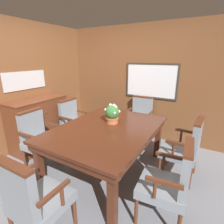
{
  "coord_description": "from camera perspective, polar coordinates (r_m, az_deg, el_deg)",
  "views": [
    {
      "loc": [
        1.48,
        -1.8,
        1.78
      ],
      "look_at": [
        0.18,
        0.43,
        0.97
      ],
      "focal_mm": 28.0,
      "sensor_mm": 36.0,
      "label": 1
    }
  ],
  "objects": [
    {
      "name": "chair_right_near",
      "position": [
        2.09,
        18.51,
        -20.51
      ],
      "size": [
        0.54,
        0.56,
        0.97
      ],
      "rotation": [
        0.0,
        0.0,
        -1.48
      ],
      "color": "#562B19",
      "rests_on": "ground_plane"
    },
    {
      "name": "chair_left_near",
      "position": [
        3.14,
        -22.86,
        -7.56
      ],
      "size": [
        0.52,
        0.55,
        0.97
      ],
      "rotation": [
        0.0,
        0.0,
        1.62
      ],
      "color": "#562B19",
      "rests_on": "ground_plane"
    },
    {
      "name": "chair_head_far",
      "position": [
        3.87,
        9.13,
        -1.7
      ],
      "size": [
        0.55,
        0.52,
        0.97
      ],
      "rotation": [
        0.0,
        0.0,
        0.04
      ],
      "color": "#562B19",
      "rests_on": "ground_plane"
    },
    {
      "name": "chair_head_near",
      "position": [
        1.96,
        -24.14,
        -24.29
      ],
      "size": [
        0.54,
        0.51,
        0.97
      ],
      "rotation": [
        0.0,
        0.0,
        3.15
      ],
      "color": "#562B19",
      "rests_on": "ground_plane"
    },
    {
      "name": "potted_plant",
      "position": [
        2.78,
        0.05,
        -0.52
      ],
      "size": [
        0.24,
        0.24,
        0.32
      ],
      "color": "#B2603D",
      "rests_on": "dining_table"
    },
    {
      "name": "sideboard_cabinet",
      "position": [
        3.81,
        -22.65,
        -3.41
      ],
      "size": [
        0.53,
        1.14,
        1.02
      ],
      "color": "brown",
      "rests_on": "ground_plane"
    },
    {
      "name": "wall_back",
      "position": [
        4.03,
        8.54,
        9.39
      ],
      "size": [
        7.2,
        0.08,
        2.45
      ],
      "color": "brown",
      "rests_on": "ground_plane"
    },
    {
      "name": "wall_left",
      "position": [
        3.72,
        -30.29,
        6.55
      ],
      "size": [
        0.08,
        7.2,
        2.45
      ],
      "color": "brown",
      "rests_on": "ground_plane"
    },
    {
      "name": "ground_plane",
      "position": [
        2.93,
        -7.72,
        -20.07
      ],
      "size": [
        14.0,
        14.0,
        0.0
      ],
      "primitive_type": "plane",
      "color": "gray"
    },
    {
      "name": "chair_left_far",
      "position": [
        3.66,
        -12.47,
        -3.04
      ],
      "size": [
        0.52,
        0.54,
        0.97
      ],
      "rotation": [
        0.0,
        0.0,
        1.54
      ],
      "color": "#562B19",
      "rests_on": "ground_plane"
    },
    {
      "name": "dining_table",
      "position": [
        2.69,
        -1.62,
        -6.72
      ],
      "size": [
        1.35,
        1.86,
        0.77
      ],
      "color": "#4C2314",
      "rests_on": "ground_plane"
    },
    {
      "name": "chair_right_far",
      "position": [
        2.82,
        22.8,
        -10.49
      ],
      "size": [
        0.52,
        0.54,
        0.97
      ],
      "rotation": [
        0.0,
        0.0,
        -1.61
      ],
      "color": "#562B19",
      "rests_on": "ground_plane"
    }
  ]
}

